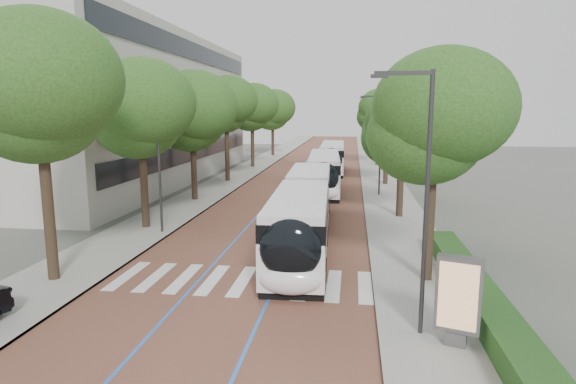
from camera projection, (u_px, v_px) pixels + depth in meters
The scene contains 20 objects.
ground at pixel (232, 290), 18.84m from camera, with size 160.00×160.00×0.00m, color #51544C.
road at pixel (314, 168), 57.92m from camera, with size 11.00×140.00×0.02m, color brown.
sidewalk_left at pixel (253, 167), 58.89m from camera, with size 4.00×140.00×0.12m, color gray.
sidewalk_right at pixel (377, 169), 56.92m from camera, with size 4.00×140.00×0.12m, color gray.
kerb_left at pixel (268, 167), 58.64m from camera, with size 0.20×140.00×0.14m, color gray.
kerb_right at pixel (361, 169), 57.17m from camera, with size 0.20×140.00×0.14m, color gray.
zebra_crossing at pixel (242, 281), 19.79m from camera, with size 10.55×3.60×0.01m.
lane_line_left at pixel (301, 168), 58.12m from camera, with size 0.12×126.00×0.01m, color blue.
lane_line_right at pixel (327, 168), 57.70m from camera, with size 0.12×126.00×0.01m, color blue.
office_building at pixel (109, 109), 47.57m from camera, with size 18.11×40.00×14.00m.
hedge at pixel (474, 289), 17.56m from camera, with size 1.20×14.00×0.80m, color #174317.
streetlight_near at pixel (421, 184), 14.23m from camera, with size 1.82×0.20×8.00m.
streetlight_far at pixel (378, 137), 38.65m from camera, with size 1.82×0.20×8.00m.
lamp_post_left at pixel (159, 162), 26.76m from camera, with size 0.14×0.14×8.00m, color #2F3032.
trees_left at pixel (219, 110), 43.54m from camera, with size 6.43×61.28×10.17m.
trees_right at pixel (392, 121), 38.56m from camera, with size 5.66×47.54×9.02m.
lead_bus at pixel (304, 211), 25.65m from camera, with size 3.24×18.48×3.20m.
bus_queued_0 at pixel (324, 173), 41.12m from camera, with size 3.12×12.51×3.20m.
bus_queued_1 at pixel (332, 158), 54.14m from camera, with size 2.79×12.45×3.20m.
ad_panel at pixel (458, 299), 14.03m from camera, with size 1.34×0.74×2.69m.
Camera 1 is at (4.58, -17.47, 6.98)m, focal length 30.00 mm.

